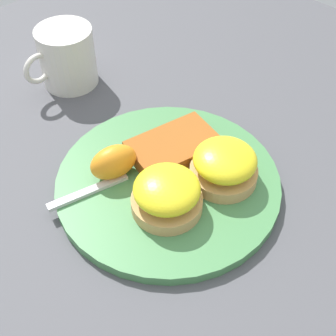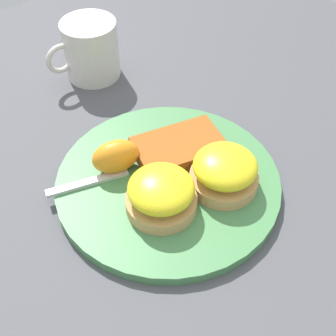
% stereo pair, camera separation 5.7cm
% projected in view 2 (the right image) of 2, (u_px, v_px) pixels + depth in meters
% --- Properties ---
extents(ground_plane, '(1.10, 1.10, 0.00)m').
position_uv_depth(ground_plane, '(168.00, 186.00, 0.59)').
color(ground_plane, '#4C4C51').
extents(plate, '(0.28, 0.28, 0.01)m').
position_uv_depth(plate, '(168.00, 183.00, 0.59)').
color(plate, '#47844C').
rests_on(plate, ground_plane).
extents(sandwich_benedict_left, '(0.08, 0.08, 0.05)m').
position_uv_depth(sandwich_benedict_left, '(161.00, 194.00, 0.53)').
color(sandwich_benedict_left, tan).
rests_on(sandwich_benedict_left, plate).
extents(sandwich_benedict_right, '(0.08, 0.08, 0.05)m').
position_uv_depth(sandwich_benedict_right, '(225.00, 171.00, 0.56)').
color(sandwich_benedict_right, tan).
rests_on(sandwich_benedict_right, plate).
extents(hashbrown_patty, '(0.13, 0.10, 0.02)m').
position_uv_depth(hashbrown_patty, '(179.00, 148.00, 0.60)').
color(hashbrown_patty, '#9E541E').
rests_on(hashbrown_patty, plate).
extents(orange_wedge, '(0.07, 0.05, 0.04)m').
position_uv_depth(orange_wedge, '(116.00, 156.00, 0.58)').
color(orange_wedge, orange).
rests_on(orange_wedge, plate).
extents(fork, '(0.19, 0.07, 0.00)m').
position_uv_depth(fork, '(134.00, 170.00, 0.59)').
color(fork, silver).
rests_on(fork, plate).
extents(cup, '(0.11, 0.08, 0.09)m').
position_uv_depth(cup, '(90.00, 50.00, 0.72)').
color(cup, silver).
rests_on(cup, ground_plane).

